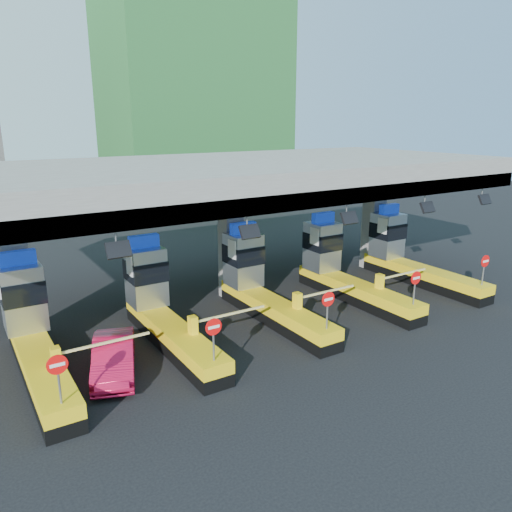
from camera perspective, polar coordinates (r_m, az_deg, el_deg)
ground at (r=23.85m, az=0.81°, el=-6.73°), size 120.00×120.00×0.00m
toll_canopy at (r=24.70m, az=-2.81°, el=8.76°), size 28.00×12.09×7.00m
toll_lane_far_left at (r=20.36m, az=-24.22°, el=-7.93°), size 4.43×8.00×4.16m
toll_lane_left at (r=21.45m, az=-10.92°, el=-5.61°), size 4.43×8.00×4.16m
toll_lane_center at (r=23.58m, az=0.45°, el=-3.37°), size 4.43×8.00×4.16m
toll_lane_right at (r=26.48m, az=9.60°, el=-1.46°), size 4.43×8.00×4.16m
toll_lane_far_right at (r=29.95m, az=16.78°, el=0.07°), size 4.43×8.00×4.16m
bg_building_scaffold at (r=56.16m, az=-7.19°, el=20.45°), size 18.00×12.00×28.00m
red_car at (r=19.11m, az=-15.94°, el=-11.04°), size 2.66×4.33×1.35m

